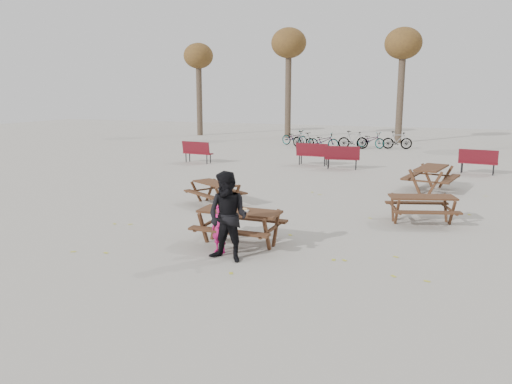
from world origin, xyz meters
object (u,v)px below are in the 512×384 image
(picnic_table_north, at_px, (215,194))
(picnic_table_far, at_px, (431,179))
(adult, at_px, (228,217))
(soda_bottle, at_px, (230,208))
(child, at_px, (220,229))
(food_tray, at_px, (244,211))
(main_picnic_table, at_px, (240,219))
(picnic_table_east, at_px, (422,210))

(picnic_table_north, relative_size, picnic_table_far, 0.81)
(adult, height_order, picnic_table_far, adult)
(soda_bottle, relative_size, picnic_table_far, 0.09)
(soda_bottle, bearing_deg, child, -88.39)
(food_tray, bearing_deg, main_picnic_table, 156.37)
(picnic_table_east, distance_m, picnic_table_north, 5.89)
(soda_bottle, height_order, picnic_table_east, soda_bottle)
(soda_bottle, height_order, adult, adult)
(child, bearing_deg, picnic_table_north, 126.04)
(picnic_table_east, xyz_separation_m, picnic_table_far, (0.04, 4.57, 0.06))
(main_picnic_table, xyz_separation_m, picnic_table_far, (3.70, 7.96, -0.17))
(child, height_order, picnic_table_far, child)
(child, xyz_separation_m, picnic_table_east, (3.82, 4.07, -0.16))
(main_picnic_table, height_order, picnic_table_far, picnic_table_far)
(main_picnic_table, relative_size, picnic_table_far, 0.93)
(main_picnic_table, relative_size, adult, 0.99)
(picnic_table_far, bearing_deg, soda_bottle, 165.57)
(main_picnic_table, distance_m, child, 0.70)
(main_picnic_table, distance_m, soda_bottle, 0.34)
(main_picnic_table, height_order, soda_bottle, soda_bottle)
(food_tray, bearing_deg, picnic_table_far, 66.08)
(food_tray, relative_size, adult, 0.10)
(child, bearing_deg, main_picnic_table, 85.36)
(food_tray, xyz_separation_m, child, (-0.31, -0.62, -0.28))
(food_tray, height_order, picnic_table_east, food_tray)
(adult, distance_m, picnic_table_far, 9.71)
(soda_bottle, relative_size, child, 0.16)
(adult, relative_size, picnic_table_far, 0.94)
(adult, xyz_separation_m, picnic_table_north, (-2.44, 4.47, -0.57))
(child, relative_size, picnic_table_east, 0.63)
(child, distance_m, picnic_table_east, 5.59)
(picnic_table_far, bearing_deg, main_picnic_table, 166.26)
(picnic_table_east, distance_m, picnic_table_far, 4.57)
(picnic_table_east, relative_size, picnic_table_far, 0.85)
(soda_bottle, bearing_deg, adult, -67.73)
(adult, height_order, picnic_table_north, adult)
(main_picnic_table, height_order, adult, adult)
(food_tray, distance_m, picnic_table_east, 4.95)
(adult, relative_size, picnic_table_north, 1.16)
(adult, bearing_deg, food_tray, 101.26)
(adult, height_order, picnic_table_east, adult)
(soda_bottle, bearing_deg, food_tray, 12.16)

